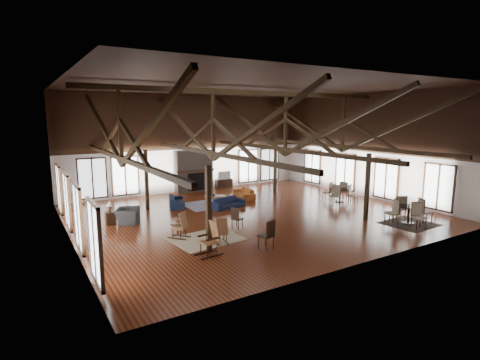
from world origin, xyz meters
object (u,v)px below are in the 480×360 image
sofa_navy_left (177,201)px  sofa_orange (244,193)px  tv_console (224,183)px  coffee_table (215,197)px  sofa_navy_front (228,203)px  cafe_table_near (409,211)px  cafe_table_far (340,193)px  armchair (128,216)px

sofa_navy_left → sofa_orange: sofa_orange is taller
tv_console → coffee_table: bearing=-124.2°
sofa_navy_front → sofa_orange: size_ratio=0.97×
sofa_orange → tv_console: (0.52, 3.41, 0.01)m
coffee_table → cafe_table_near: bearing=-34.3°
sofa_navy_left → tv_console: (4.66, 3.36, 0.01)m
cafe_table_near → cafe_table_far: (0.61, 4.66, -0.04)m
sofa_navy_front → sofa_navy_left: 2.74m
sofa_navy_left → cafe_table_near: size_ratio=0.90×
sofa_navy_front → coffee_table: (-0.15, 1.15, 0.11)m
sofa_navy_left → cafe_table_near: cafe_table_near is taller
coffee_table → tv_console: size_ratio=1.11×
sofa_navy_left → coffee_table: size_ratio=1.49×
sofa_navy_left → sofa_orange: bearing=-72.3°
sofa_orange → cafe_table_far: cafe_table_far is taller
sofa_navy_front → cafe_table_near: (5.43, -6.61, 0.28)m
coffee_table → cafe_table_far: (6.18, -3.09, 0.13)m
sofa_orange → tv_console: tv_console is taller
cafe_table_near → cafe_table_far: cafe_table_near is taller
sofa_navy_front → armchair: bearing=170.4°
sofa_navy_front → cafe_table_far: 6.34m
coffee_table → cafe_table_far: cafe_table_far is taller
coffee_table → cafe_table_far: 6.91m
armchair → tv_console: size_ratio=0.90×
cafe_table_near → tv_console: size_ratio=1.84×
armchair → cafe_table_near: cafe_table_near is taller
sofa_navy_front → coffee_table: 1.16m
sofa_navy_front → sofa_orange: bearing=28.2°
sofa_navy_front → sofa_navy_left: sofa_navy_left is taller
armchair → cafe_table_far: bearing=-71.5°
sofa_navy_left → cafe_table_far: bearing=-95.5°
sofa_navy_left → sofa_orange: size_ratio=0.99×
sofa_navy_left → cafe_table_far: size_ratio=0.96×
sofa_orange → tv_console: 3.45m
sofa_navy_front → coffee_table: size_ratio=1.46×
armchair → cafe_table_near: size_ratio=0.49×
sofa_navy_front → sofa_orange: 2.56m
coffee_table → armchair: (-5.05, -1.30, -0.04)m
cafe_table_near → tv_console: bearing=104.1°
armchair → cafe_table_far: size_ratio=0.52×
sofa_navy_front → armchair: (-5.19, -0.16, 0.07)m
armchair → cafe_table_far: (11.22, -1.79, 0.17)m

